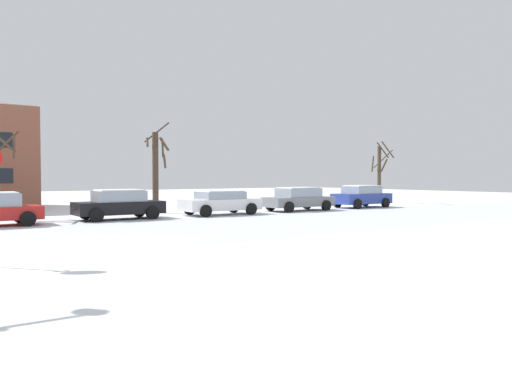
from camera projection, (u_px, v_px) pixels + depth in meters
The scene contains 8 objects.
ground_plane at pixel (78, 251), 13.74m from camera, with size 120.00×120.00×0.00m, color white.
road_surface at pixel (50, 237), 16.82m from camera, with size 80.00×9.44×0.00m.
parked_car_black at pixel (119, 204), 23.93m from camera, with size 4.21×2.03×1.46m.
parked_car_white at pixel (220, 202), 26.83m from camera, with size 4.38×2.08×1.33m.
parked_car_gray at pixel (298, 199), 30.01m from camera, with size 4.50×2.06×1.44m.
parked_car_blue at pixel (362, 196), 33.20m from camera, with size 4.17×2.08×1.51m.
tree_far_right at pixel (380, 171), 39.08m from camera, with size 1.83×1.96×4.85m.
tree_far_left at pixel (156, 169), 28.09m from camera, with size 1.66×1.89×5.30m.
Camera 1 is at (-3.54, -14.13, 2.09)m, focal length 34.44 mm.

